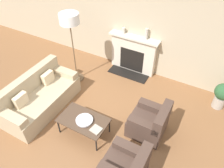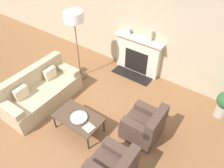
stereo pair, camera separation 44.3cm
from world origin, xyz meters
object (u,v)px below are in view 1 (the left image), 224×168
(book, at_px, (96,130))
(mantel_vase_left, at_px, (123,31))
(fireplace, at_px, (133,54))
(mantel_vase_center_left, at_px, (146,34))
(armchair_near, at_px, (125,168))
(potted_plant, at_px, (222,95))
(coffee_table, at_px, (83,121))
(couch, at_px, (40,97))
(bowl, at_px, (84,120))
(floor_lamp, at_px, (70,24))
(armchair_far, at_px, (150,122))

(book, xyz_separation_m, mantel_vase_left, (-0.76, 2.69, 0.75))
(fireplace, height_order, mantel_vase_center_left, mantel_vase_center_left)
(fireplace, relative_size, armchair_near, 1.77)
(fireplace, xyz_separation_m, book, (0.42, -2.67, -0.11))
(armchair_near, xyz_separation_m, book, (-0.85, 0.38, 0.12))
(book, distance_m, potted_plant, 3.10)
(coffee_table, bearing_deg, mantel_vase_left, 98.47)
(armchair_near, bearing_deg, fireplace, -157.42)
(mantel_vase_center_left, height_order, potted_plant, mantel_vase_center_left)
(mantel_vase_center_left, distance_m, potted_plant, 2.35)
(couch, distance_m, potted_plant, 4.32)
(bowl, xyz_separation_m, potted_plant, (2.39, 2.24, -0.05))
(book, bearing_deg, potted_plant, 56.81)
(coffee_table, bearing_deg, mantel_vase_center_left, 84.05)
(potted_plant, bearing_deg, floor_lamp, -168.06)
(coffee_table, relative_size, book, 4.49)
(armchair_far, relative_size, book, 3.47)
(couch, relative_size, mantel_vase_left, 11.61)
(mantel_vase_center_left, bearing_deg, armchair_near, -72.77)
(floor_lamp, distance_m, mantel_vase_center_left, 1.94)
(coffee_table, bearing_deg, armchair_far, 29.33)
(armchair_far, distance_m, mantel_vase_center_left, 2.33)
(coffee_table, xyz_separation_m, bowl, (0.05, -0.02, 0.06))
(potted_plant, bearing_deg, bowl, -136.80)
(couch, bearing_deg, book, -97.14)
(book, height_order, floor_lamp, floor_lamp)
(couch, height_order, book, couch)
(bowl, height_order, mantel_vase_center_left, mantel_vase_center_left)
(fireplace, relative_size, coffee_table, 1.37)
(armchair_far, xyz_separation_m, mantel_vase_center_left, (-0.95, 1.91, 0.94))
(coffee_table, bearing_deg, couch, 174.79)
(couch, xyz_separation_m, mantel_vase_left, (0.96, 2.47, 0.86))
(book, height_order, mantel_vase_left, mantel_vase_left)
(book, xyz_separation_m, potted_plant, (2.06, 2.31, -0.03))
(couch, xyz_separation_m, coffee_table, (1.34, -0.12, 0.06))
(fireplace, distance_m, bowl, 2.60)
(potted_plant, bearing_deg, book, -131.66)
(book, xyz_separation_m, floor_lamp, (-1.62, 1.54, 1.22))
(armchair_near, xyz_separation_m, mantel_vase_center_left, (-0.95, 3.07, 0.94))
(book, xyz_separation_m, mantel_vase_center_left, (-0.10, 2.69, 0.82))
(armchair_near, bearing_deg, bowl, -111.20)
(armchair_far, xyz_separation_m, coffee_table, (-1.22, -0.69, 0.08))
(fireplace, distance_m, floor_lamp, 1.99)
(couch, bearing_deg, mantel_vase_left, -21.16)
(armchair_far, height_order, book, armchair_far)
(armchair_near, distance_m, armchair_far, 1.16)
(fireplace, relative_size, potted_plant, 2.05)
(armchair_far, bearing_deg, floor_lamp, -107.05)
(book, bearing_deg, mantel_vase_left, 114.28)
(fireplace, bearing_deg, book, -81.01)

